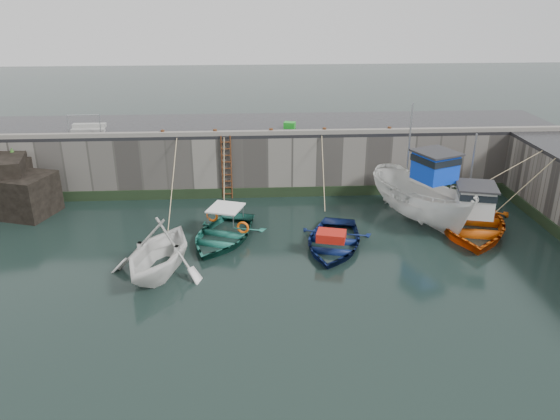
{
  "coord_description": "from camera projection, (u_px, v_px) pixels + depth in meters",
  "views": [
    {
      "loc": [
        -0.89,
        -15.58,
        9.8
      ],
      "look_at": [
        0.34,
        5.31,
        1.2
      ],
      "focal_mm": 35.0,
      "sensor_mm": 36.0,
      "label": 1
    }
  ],
  "objects": [
    {
      "name": "boat_near_white",
      "position": [
        160.0,
        271.0,
        20.23
      ],
      "size": [
        4.85,
        5.28,
        2.33
      ],
      "primitive_type": "imported",
      "rotation": [
        0.0,
        0.0,
        -0.27
      ],
      "color": "white",
      "rests_on": "ground"
    },
    {
      "name": "fish_crate",
      "position": [
        290.0,
        125.0,
        27.45
      ],
      "size": [
        0.65,
        0.55,
        0.31
      ],
      "primitive_type": "cube",
      "rotation": [
        0.0,
        0.0,
        -0.28
      ],
      "color": "green",
      "rests_on": "road_back"
    },
    {
      "name": "bollard_a",
      "position": [
        163.0,
        133.0,
        26.1
      ],
      "size": [
        0.18,
        0.18,
        0.28
      ],
      "primitive_type": "cylinder",
      "color": "#3F1E0F",
      "rests_on": "road_back"
    },
    {
      "name": "boat_near_navy",
      "position": [
        333.0,
        246.0,
        22.2
      ],
      "size": [
        4.32,
        5.23,
        0.94
      ],
      "primitive_type": "imported",
      "rotation": [
        0.0,
        0.0,
        -0.26
      ],
      "color": "#0B1846",
      "rests_on": "ground"
    },
    {
      "name": "bollard_e",
      "position": [
        389.0,
        130.0,
        26.7
      ],
      "size": [
        0.18,
        0.18,
        0.28
      ],
      "primitive_type": "cylinder",
      "color": "#3F1E0F",
      "rests_on": "road_back"
    },
    {
      "name": "quay_back",
      "position": [
        266.0,
        154.0,
        29.13
      ],
      "size": [
        30.0,
        5.0,
        3.0
      ],
      "primitive_type": "cube",
      "color": "slate",
      "rests_on": "ground"
    },
    {
      "name": "boat_near_blue",
      "position": [
        222.0,
        239.0,
        22.82
      ],
      "size": [
        4.53,
        5.33,
        0.94
      ],
      "primitive_type": "imported",
      "rotation": [
        0.0,
        0.0,
        -0.34
      ],
      "color": "#1B6052",
      "rests_on": "ground"
    },
    {
      "name": "boat_near_white_rope",
      "position": [
        176.0,
        218.0,
        24.85
      ],
      "size": [
        0.04,
        5.64,
        3.1
      ],
      "primitive_type": null,
      "color": "tan",
      "rests_on": "ground"
    },
    {
      "name": "ladder",
      "position": [
        227.0,
        168.0,
        26.6
      ],
      "size": [
        0.51,
        0.08,
        3.2
      ],
      "color": "#3F1E0F",
      "rests_on": "ground"
    },
    {
      "name": "algae_back",
      "position": [
        268.0,
        192.0,
        27.26
      ],
      "size": [
        30.0,
        0.08,
        0.5
      ],
      "primitive_type": "cube",
      "color": "black",
      "rests_on": "ground"
    },
    {
      "name": "bollard_d",
      "position": [
        324.0,
        130.0,
        26.52
      ],
      "size": [
        0.18,
        0.18,
        0.28
      ],
      "primitive_type": "cylinder",
      "color": "#3F1E0F",
      "rests_on": "road_back"
    },
    {
      "name": "railing",
      "position": [
        88.0,
        128.0,
        26.79
      ],
      "size": [
        1.6,
        1.05,
        1.0
      ],
      "color": "#A5A8AD",
      "rests_on": "road_back"
    },
    {
      "name": "boat_near_navy_rope",
      "position": [
        320.0,
        208.0,
        26.02
      ],
      "size": [
        0.04,
        4.17,
        3.1
      ],
      "primitive_type": null,
      "color": "tan",
      "rests_on": "ground"
    },
    {
      "name": "bollard_b",
      "position": [
        215.0,
        132.0,
        26.23
      ],
      "size": [
        0.18,
        0.18,
        0.28
      ],
      "primitive_type": "cylinder",
      "color": "#3F1E0F",
      "rests_on": "road_back"
    },
    {
      "name": "ground",
      "position": [
        279.0,
        304.0,
        18.16
      ],
      "size": [
        120.0,
        120.0,
        0.0
      ],
      "primitive_type": "plane",
      "color": "black",
      "rests_on": "ground"
    },
    {
      "name": "bollard_c",
      "position": [
        271.0,
        131.0,
        26.38
      ],
      "size": [
        0.18,
        0.18,
        0.28
      ],
      "primitive_type": "cylinder",
      "color": "#3F1E0F",
      "rests_on": "road_back"
    },
    {
      "name": "road_back",
      "position": [
        265.0,
        125.0,
        28.53
      ],
      "size": [
        30.0,
        5.0,
        0.16
      ],
      "primitive_type": "cube",
      "color": "black",
      "rests_on": "quay_back"
    },
    {
      "name": "boat_far_white",
      "position": [
        423.0,
        199.0,
        24.31
      ],
      "size": [
        4.61,
        6.68,
        5.42
      ],
      "rotation": [
        0.0,
        0.0,
        0.4
      ],
      "color": "silver",
      "rests_on": "ground"
    },
    {
      "name": "boat_far_orange",
      "position": [
        470.0,
        220.0,
        23.67
      ],
      "size": [
        5.76,
        7.02,
        4.27
      ],
      "rotation": [
        0.0,
        0.0,
        -0.25
      ],
      "color": "#D5500B",
      "rests_on": "ground"
    },
    {
      "name": "kerb_back",
      "position": [
        267.0,
        133.0,
        26.29
      ],
      "size": [
        30.0,
        0.3,
        0.2
      ],
      "primitive_type": "cube",
      "color": "slate",
      "rests_on": "road_back"
    },
    {
      "name": "boat_near_blue_rope",
      "position": [
        225.0,
        206.0,
        26.2
      ],
      "size": [
        0.04,
        3.5,
        3.1
      ],
      "primitive_type": null,
      "color": "tan",
      "rests_on": "ground"
    }
  ]
}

